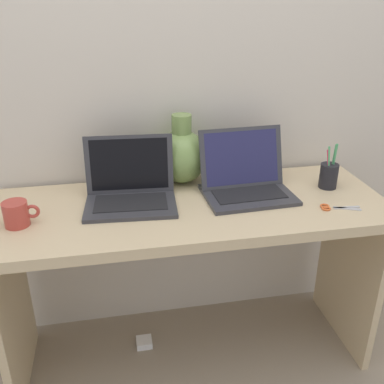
# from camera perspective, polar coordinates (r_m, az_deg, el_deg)

# --- Properties ---
(ground_plane) EXTENTS (6.00, 6.00, 0.00)m
(ground_plane) POSITION_cam_1_polar(r_m,az_deg,el_deg) (2.10, 0.00, -19.99)
(ground_plane) COLOR gray
(back_wall) EXTENTS (4.40, 0.04, 2.40)m
(back_wall) POSITION_cam_1_polar(r_m,az_deg,el_deg) (1.83, -1.98, 16.06)
(back_wall) COLOR beige
(back_wall) RESTS_ON ground
(desk) EXTENTS (1.49, 0.56, 0.74)m
(desk) POSITION_cam_1_polar(r_m,az_deg,el_deg) (1.74, 0.00, -6.25)
(desk) COLOR #D1B78C
(desk) RESTS_ON ground
(laptop_left) EXTENTS (0.35, 0.27, 0.24)m
(laptop_left) POSITION_cam_1_polar(r_m,az_deg,el_deg) (1.68, -8.01, 0.81)
(laptop_left) COLOR #333338
(laptop_left) RESTS_ON desk
(laptop_right) EXTENTS (0.35, 0.28, 0.24)m
(laptop_right) POSITION_cam_1_polar(r_m,az_deg,el_deg) (1.75, 6.88, 1.88)
(laptop_right) COLOR #333338
(laptop_right) RESTS_ON desk
(green_vase) EXTENTS (0.21, 0.21, 0.29)m
(green_vase) POSITION_cam_1_polar(r_m,az_deg,el_deg) (1.82, -1.32, 4.80)
(green_vase) COLOR #75934C
(green_vase) RESTS_ON desk
(coffee_mug) EXTENTS (0.12, 0.08, 0.09)m
(coffee_mug) POSITION_cam_1_polar(r_m,az_deg,el_deg) (1.61, -21.76, -2.64)
(coffee_mug) COLOR #B23D33
(coffee_mug) RESTS_ON desk
(pen_cup) EXTENTS (0.07, 0.07, 0.19)m
(pen_cup) POSITION_cam_1_polar(r_m,az_deg,el_deg) (1.86, 17.29, 2.10)
(pen_cup) COLOR black
(pen_cup) RESTS_ON desk
(scissors) EXTENTS (0.15, 0.07, 0.01)m
(scissors) POSITION_cam_1_polar(r_m,az_deg,el_deg) (1.71, 17.80, -1.92)
(scissors) COLOR #B7B7BC
(scissors) RESTS_ON desk
(power_brick) EXTENTS (0.07, 0.07, 0.03)m
(power_brick) POSITION_cam_1_polar(r_m,az_deg,el_deg) (2.13, -6.21, -18.79)
(power_brick) COLOR white
(power_brick) RESTS_ON ground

